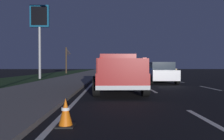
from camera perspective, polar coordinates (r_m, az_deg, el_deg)
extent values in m
plane|color=black|center=(28.10, 7.18, -1.52)|extent=(144.00, 144.00, 0.00)
cube|color=slate|center=(28.02, -8.08, -1.41)|extent=(108.00, 4.00, 0.12)
cube|color=#1E3819|center=(29.07, -17.91, -1.47)|extent=(108.00, 6.00, 0.01)
cube|color=silver|center=(12.63, 26.13, -4.66)|extent=(2.40, 0.14, 0.01)
cube|color=silver|center=(17.32, 18.39, -3.11)|extent=(2.40, 0.14, 0.01)
cube|color=silver|center=(22.57, 13.76, -2.14)|extent=(2.40, 0.14, 0.01)
cube|color=silver|center=(28.19, 10.76, -1.51)|extent=(2.40, 0.14, 0.01)
cube|color=silver|center=(33.63, 8.84, -1.11)|extent=(2.40, 0.14, 0.01)
cube|color=silver|center=(39.90, 7.28, -0.78)|extent=(2.40, 0.14, 0.01)
cube|color=silver|center=(45.79, 6.21, -0.55)|extent=(2.40, 0.14, 0.01)
cube|color=silver|center=(51.99, 5.35, -0.36)|extent=(2.40, 0.14, 0.01)
cube|color=silver|center=(58.35, 4.66, -0.22)|extent=(2.40, 0.14, 0.01)
cube|color=silver|center=(63.36, 4.21, -0.12)|extent=(2.40, 0.14, 0.01)
cube|color=silver|center=(69.17, 3.77, -0.03)|extent=(2.40, 0.14, 0.01)
cube|color=silver|center=(74.95, 3.41, 0.05)|extent=(2.40, 0.14, 0.01)
cube|color=silver|center=(81.85, 3.04, 0.13)|extent=(2.40, 0.14, 0.01)
cube|color=silver|center=(5.02, 26.24, -13.19)|extent=(2.40, 0.14, 0.01)
cube|color=silver|center=(10.71, 11.13, -5.58)|extent=(2.40, 0.14, 0.01)
cube|color=silver|center=(16.93, 6.62, -3.16)|extent=(2.40, 0.14, 0.01)
cube|color=silver|center=(23.87, 4.40, -1.95)|extent=(2.40, 0.14, 0.01)
cube|color=silver|center=(30.23, 3.26, -1.33)|extent=(2.40, 0.14, 0.01)
cube|color=silver|center=(35.43, 2.64, -0.99)|extent=(2.40, 0.14, 0.01)
cube|color=silver|center=(41.80, 2.08, -0.69)|extent=(2.40, 0.14, 0.01)
cube|color=silver|center=(47.45, 1.72, -0.49)|extent=(2.40, 0.14, 0.01)
cube|color=silver|center=(54.40, 1.37, -0.30)|extent=(2.40, 0.14, 0.01)
cube|color=silver|center=(61.04, 1.12, -0.16)|extent=(2.40, 0.14, 0.01)
cube|color=silver|center=(67.85, 0.91, -0.04)|extent=(2.40, 0.14, 0.01)
cube|color=silver|center=(73.13, 0.77, 0.03)|extent=(2.40, 0.14, 0.01)
cube|color=silver|center=(78.57, 0.65, 0.10)|extent=(2.40, 0.14, 0.01)
cube|color=silver|center=(27.84, -3.38, -1.53)|extent=(108.00, 0.14, 0.01)
cube|color=maroon|center=(9.96, 1.82, -2.21)|extent=(5.43, 2.08, 0.60)
cube|color=maroon|center=(11.13, 1.44, 1.99)|extent=(2.19, 1.87, 0.90)
cube|color=#1E2833|center=(10.09, 1.77, 2.38)|extent=(0.06, 1.44, 0.50)
cube|color=maroon|center=(8.85, -3.82, 1.14)|extent=(3.02, 0.12, 0.56)
cube|color=maroon|center=(8.98, 8.25, 1.13)|extent=(3.02, 0.12, 0.56)
cube|color=maroon|center=(7.29, 3.13, 1.18)|extent=(0.11, 1.88, 0.56)
cube|color=silver|center=(7.33, 3.13, -5.08)|extent=(0.15, 2.00, 0.16)
cube|color=red|center=(7.28, -3.16, 2.75)|extent=(0.06, 0.14, 0.20)
cube|color=red|center=(7.42, 9.30, 2.71)|extent=(0.06, 0.14, 0.20)
cylinder|color=black|center=(11.74, -3.61, -2.95)|extent=(0.84, 0.28, 0.84)
cylinder|color=black|center=(11.85, 6.11, -2.92)|extent=(0.84, 0.28, 0.84)
cylinder|color=black|center=(8.19, -4.41, -4.66)|extent=(0.84, 0.28, 0.84)
cylinder|color=black|center=(8.34, 9.49, -4.57)|extent=(0.84, 0.28, 0.84)
cube|color=#9E845B|center=(27.38, 14.76, -0.29)|extent=(4.42, 1.84, 0.70)
cube|color=#1E2833|center=(27.13, 14.92, 1.03)|extent=(2.48, 1.61, 0.56)
cylinder|color=black|center=(28.60, 12.19, -0.81)|extent=(0.68, 0.22, 0.68)
cylinder|color=black|center=(29.08, 15.64, -0.79)|extent=(0.68, 0.22, 0.68)
cylinder|color=black|center=(25.70, 13.77, -1.02)|extent=(0.68, 0.22, 0.68)
cylinder|color=black|center=(26.23, 17.56, -0.99)|extent=(0.68, 0.22, 0.68)
cube|color=red|center=(25.32, 16.13, -0.29)|extent=(0.09, 1.51, 0.10)
cube|color=silver|center=(15.58, 13.25, -1.23)|extent=(4.44, 1.89, 0.70)
cube|color=#1E2833|center=(15.33, 13.47, 1.09)|extent=(2.50, 1.64, 0.56)
cylinder|color=black|center=(16.89, 9.12, -2.03)|extent=(0.68, 0.22, 0.68)
cylinder|color=black|center=(17.26, 15.04, -1.99)|extent=(0.68, 0.22, 0.68)
cylinder|color=black|center=(13.95, 11.02, -2.67)|extent=(0.68, 0.22, 0.68)
cylinder|color=black|center=(14.39, 18.08, -2.59)|extent=(0.68, 0.22, 0.68)
cube|color=red|center=(13.50, 15.30, -1.36)|extent=(0.11, 1.51, 0.10)
cube|color=navy|center=(26.98, 0.29, -0.28)|extent=(4.43, 1.88, 0.70)
cube|color=#1E2833|center=(26.73, 0.32, 1.06)|extent=(2.49, 1.63, 0.56)
cylinder|color=black|center=(28.46, -1.64, -0.80)|extent=(0.68, 0.22, 0.68)
cylinder|color=black|center=(28.53, 1.98, -0.79)|extent=(0.68, 0.22, 0.68)
cylinder|color=black|center=(25.47, -1.60, -1.01)|extent=(0.68, 0.22, 0.68)
cylinder|color=black|center=(25.55, 2.44, -1.00)|extent=(0.68, 0.22, 0.68)
cube|color=red|center=(24.83, 0.49, -0.27)|extent=(0.11, 1.51, 0.10)
cylinder|color=#99999E|center=(21.57, -19.95, 7.52)|extent=(0.24, 0.24, 7.40)
cube|color=navy|center=(22.02, -19.99, 14.26)|extent=(0.24, 1.90, 2.20)
cube|color=black|center=(21.90, -20.10, 14.33)|extent=(0.04, 1.60, 1.87)
cylinder|color=#423323|center=(36.93, -12.94, 2.69)|extent=(0.28, 0.28, 4.67)
cylinder|color=#423323|center=(36.85, -12.38, 5.23)|extent=(0.25, 0.86, 1.07)
cylinder|color=#423323|center=(37.47, -12.82, 5.06)|extent=(1.02, 0.14, 1.33)
cylinder|color=#423323|center=(37.40, -12.53, 4.79)|extent=(0.97, 0.50, 0.98)
cube|color=black|center=(4.35, -13.09, -15.19)|extent=(0.36, 0.36, 0.03)
cone|color=orange|center=(4.28, -13.11, -11.46)|extent=(0.28, 0.28, 0.55)
cylinder|color=white|center=(4.27, -13.11, -10.74)|extent=(0.17, 0.17, 0.06)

